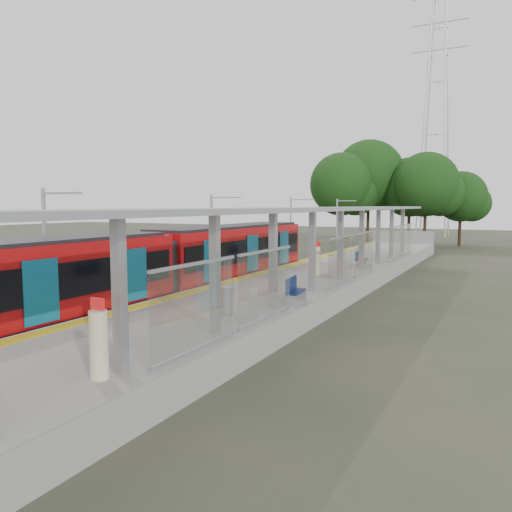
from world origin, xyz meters
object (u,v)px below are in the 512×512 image
Objects in this scene: train at (152,266)px; info_pillar_far at (317,261)px; info_pillar_near at (99,344)px; bench_mid at (294,289)px; litter_bin at (227,301)px; bench_far at (361,258)px.

train reaches higher than info_pillar_far.
train is 11.62m from info_pillar_near.
train is 9.18m from info_pillar_far.
bench_mid is 1.53× the size of litter_bin.
info_pillar_far is at bearing 93.57° from litter_bin.
info_pillar_far reaches higher than litter_bin.
litter_bin is at bearing -120.01° from bench_mid.
litter_bin is (-1.24, -3.00, -0.03)m from bench_mid.
info_pillar_near is (-0.44, -9.76, 0.25)m from bench_mid.
bench_far is at bearing 73.53° from info_pillar_far.
info_pillar_far is (-1.90, 7.70, 0.26)m from bench_mid.
litter_bin is at bearing 95.74° from info_pillar_near.
train reaches higher than bench_far.
train is at bearing 172.85° from bench_mid.
bench_mid is 1.08× the size of bench_far.
info_pillar_near is at bearing -86.62° from bench_far.
train is 6.33m from litter_bin.
bench_far is 0.78× the size of info_pillar_near.
train is 15.50× the size of info_pillar_near.
info_pillar_near reaches higher than litter_bin.
bench_mid is at bearing 67.58° from litter_bin.
bench_mid is 12.73m from bench_far.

